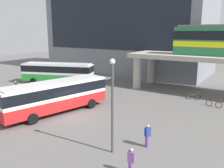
% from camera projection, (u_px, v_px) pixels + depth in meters
% --- Properties ---
extents(ground_plane, '(120.00, 120.00, 0.00)m').
position_uv_depth(ground_plane, '(121.00, 93.00, 31.58)').
color(ground_plane, '#605E5B').
extents(station_building, '(31.44, 14.84, 17.98)m').
position_uv_depth(station_building, '(129.00, 26.00, 48.23)').
color(station_building, slate).
rests_on(station_building, ground_plane).
extents(bus_main, '(5.05, 11.33, 3.22)m').
position_uv_depth(bus_main, '(56.00, 94.00, 23.64)').
color(bus_main, red).
rests_on(bus_main, ground_plane).
extents(bus_secondary, '(11.22, 6.33, 3.22)m').
position_uv_depth(bus_secondary, '(58.00, 71.00, 37.10)').
color(bus_secondary, '#268C33').
rests_on(bus_secondary, ground_plane).
extents(bicycle_red, '(1.76, 0.46, 1.04)m').
position_uv_depth(bicycle_red, '(214.00, 104.00, 25.88)').
color(bicycle_red, black).
rests_on(bicycle_red, ground_plane).
extents(bicycle_brown, '(1.69, 0.72, 1.04)m').
position_uv_depth(bicycle_brown, '(193.00, 97.00, 28.69)').
color(bicycle_brown, black).
rests_on(bicycle_brown, ground_plane).
extents(pedestrian_near_building, '(0.41, 0.47, 1.67)m').
position_uv_depth(pedestrian_near_building, '(148.00, 137.00, 16.82)').
color(pedestrian_near_building, '#724C8C').
rests_on(pedestrian_near_building, ground_plane).
extents(pedestrian_by_bike_rack, '(0.47, 0.46, 1.68)m').
position_uv_depth(pedestrian_by_bike_rack, '(16.00, 88.00, 31.45)').
color(pedestrian_by_bike_rack, '#26262D').
rests_on(pedestrian_by_bike_rack, ground_plane).
extents(pedestrian_waiting_near_stop, '(0.45, 0.34, 1.60)m').
position_uv_depth(pedestrian_waiting_near_stop, '(131.00, 162.00, 13.61)').
color(pedestrian_waiting_near_stop, '#724C8C').
rests_on(pedestrian_waiting_near_stop, ground_plane).
extents(lamp_post, '(0.36, 0.36, 6.36)m').
position_uv_depth(lamp_post, '(112.00, 99.00, 15.42)').
color(lamp_post, '#3F3F44').
rests_on(lamp_post, ground_plane).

